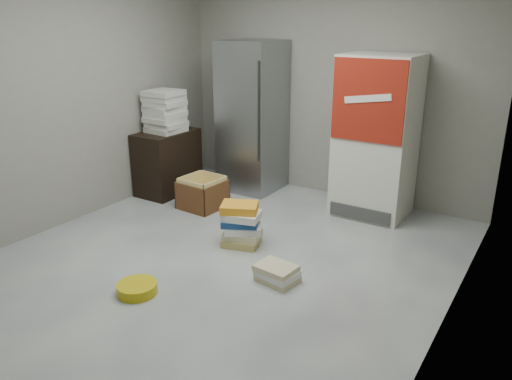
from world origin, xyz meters
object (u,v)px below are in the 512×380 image
(steel_fridge, at_px, (252,117))
(phonebook_stack_main, at_px, (241,225))
(coke_cooler, at_px, (376,137))
(cardboard_box, at_px, (203,195))
(wood_shelf, at_px, (168,162))

(steel_fridge, bearing_deg, phonebook_stack_main, -60.68)
(coke_cooler, bearing_deg, steel_fridge, 179.82)
(steel_fridge, xyz_separation_m, cardboard_box, (-0.10, -0.94, -0.79))
(coke_cooler, distance_m, cardboard_box, 2.12)
(wood_shelf, relative_size, cardboard_box, 1.61)
(coke_cooler, xyz_separation_m, wood_shelf, (-2.48, -0.72, -0.50))
(steel_fridge, xyz_separation_m, phonebook_stack_main, (0.87, -1.55, -0.73))
(steel_fridge, bearing_deg, coke_cooler, -0.18)
(cardboard_box, bearing_deg, wood_shelf, 167.70)
(coke_cooler, xyz_separation_m, cardboard_box, (-1.75, -0.93, -0.75))
(coke_cooler, relative_size, cardboard_box, 3.61)
(cardboard_box, bearing_deg, phonebook_stack_main, -28.44)
(steel_fridge, relative_size, coke_cooler, 1.06)
(coke_cooler, height_order, phonebook_stack_main, coke_cooler)
(coke_cooler, xyz_separation_m, phonebook_stack_main, (-0.78, -1.54, -0.69))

